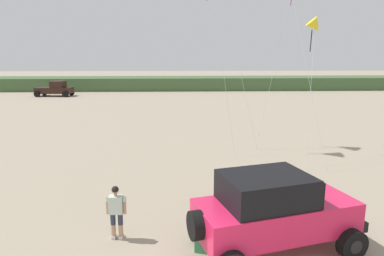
# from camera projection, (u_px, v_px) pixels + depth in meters

# --- Properties ---
(dune_ridge) EXTENTS (90.00, 6.72, 1.89)m
(dune_ridge) POSITION_uv_depth(u_px,v_px,m) (170.00, 83.00, 54.74)
(dune_ridge) COLOR #426038
(dune_ridge) RESTS_ON ground_plane
(jeep) EXTENTS (5.02, 3.43, 2.26)m
(jeep) POSITION_uv_depth(u_px,v_px,m) (274.00, 210.00, 9.63)
(jeep) COLOR #EA2151
(jeep) RESTS_ON ground_plane
(person_watching) EXTENTS (0.62, 0.32, 1.67)m
(person_watching) POSITION_uv_depth(u_px,v_px,m) (116.00, 209.00, 10.29)
(person_watching) COLOR tan
(person_watching) RESTS_ON ground_plane
(cooler_box) EXTENTS (0.64, 0.51, 0.38)m
(cooler_box) POSITION_uv_depth(u_px,v_px,m) (206.00, 245.00, 9.78)
(cooler_box) COLOR #2D7F51
(cooler_box) RESTS_ON ground_plane
(distant_pickup) EXTENTS (4.74, 2.71, 1.98)m
(distant_pickup) POSITION_uv_depth(u_px,v_px,m) (55.00, 89.00, 45.76)
(distant_pickup) COLOR black
(distant_pickup) RESTS_ON ground_plane
(kite_green_box) EXTENTS (1.73, 3.59, 7.39)m
(kite_green_box) POSITION_uv_depth(u_px,v_px,m) (315.00, 26.00, 18.43)
(kite_green_box) COLOR yellow
(kite_green_box) RESTS_ON ground_plane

